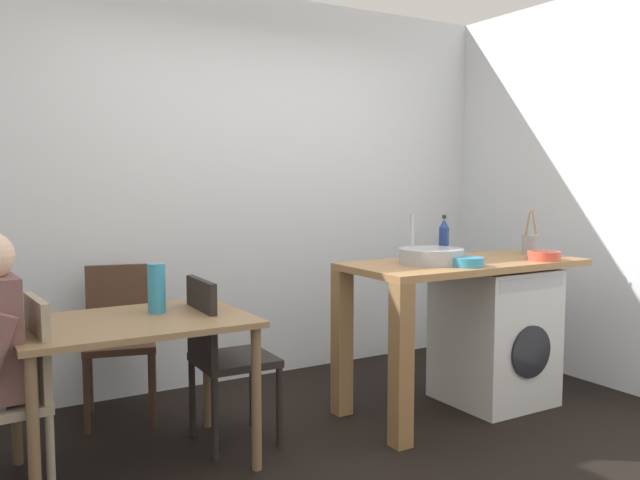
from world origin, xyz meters
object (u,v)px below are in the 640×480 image
mixing_bowl (467,261)px  vase (157,288)px  dining_table (133,339)px  chair_person_seat (13,390)px  chair_opposite (221,351)px  utensil_crock (530,244)px  bottle_tall_green (444,239)px  washing_machine (494,335)px  colander (544,255)px  chair_spare_by_wall (119,332)px

mixing_bowl → vase: 1.73m
dining_table → chair_person_seat: 0.57m
chair_opposite → utensil_crock: 2.19m
bottle_tall_green → mixing_bowl: bottle_tall_green is taller
utensil_crock → washing_machine: bearing=-171.9°
utensil_crock → chair_opposite: bearing=175.3°
bottle_tall_green → chair_person_seat: bearing=-178.4°
washing_machine → utensil_crock: utensil_crock is taller
chair_person_seat → bottle_tall_green: bearing=-91.9°
vase → utensil_crock: bearing=-5.2°
colander → mixing_bowl: bearing=178.1°
chair_spare_by_wall → vase: 0.76m
chair_person_seat → colander: size_ratio=4.50×
dining_table → utensil_crock: size_ratio=3.67×
chair_opposite → mixing_bowl: bearing=73.8°
dining_table → mixing_bowl: size_ratio=5.72×
chair_spare_by_wall → mixing_bowl: 2.09m
dining_table → washing_machine: size_ratio=1.28×
colander → chair_person_seat: bearing=174.3°
mixing_bowl → colander: size_ratio=0.96×
washing_machine → bottle_tall_green: (-0.30, 0.15, 0.61)m
washing_machine → colander: bearing=-49.3°
chair_person_seat → chair_opposite: (1.02, 0.15, 0.00)m
bottle_tall_green → dining_table: bearing=179.3°
chair_person_seat → washing_machine: (2.78, -0.08, -0.08)m
chair_person_seat → chair_opposite: 1.03m
utensil_crock → colander: 0.33m
chair_person_seat → utensil_crock: size_ratio=3.00×
dining_table → bottle_tall_green: (1.94, -0.02, 0.40)m
chair_opposite → mixing_bowl: 1.47m
dining_table → vase: 0.29m
vase → chair_opposite: bearing=-8.4°
chair_spare_by_wall → mixing_bowl: (1.69, -1.15, 0.44)m
colander → bottle_tall_green: bearing=142.8°
dining_table → utensil_crock: 2.63m
chair_person_seat → bottle_tall_green: (2.49, 0.07, 0.54)m
chair_opposite → mixing_bowl: size_ratio=4.68×
chair_opposite → colander: (1.95, -0.44, 0.44)m
chair_opposite → dining_table: bearing=-82.3°
dining_table → mixing_bowl: mixing_bowl is taller
chair_spare_by_wall → utensil_crock: size_ratio=3.00×
chair_spare_by_wall → chair_opposite: bearing=130.5°
bottle_tall_green → mixing_bowl: size_ratio=1.43×
chair_person_seat → washing_machine: bearing=-95.2°
washing_machine → vase: vase is taller
dining_table → colander: size_ratio=5.50×
washing_machine → vase: 2.15m
chair_person_seat → chair_opposite: size_ratio=1.00×
utensil_crock → colander: utensil_crock is taller
chair_person_seat → mixing_bowl: size_ratio=4.68×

